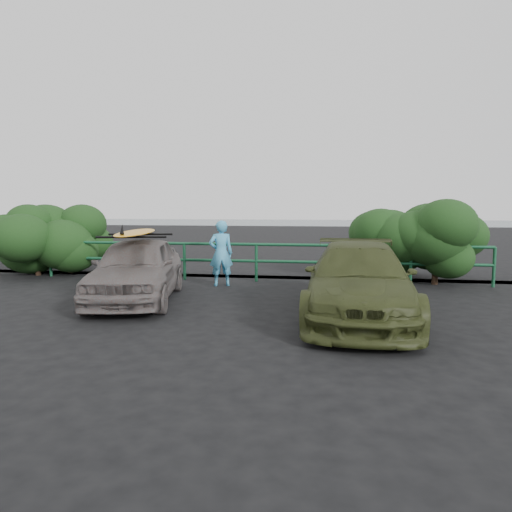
{
  "coord_description": "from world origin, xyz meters",
  "views": [
    {
      "loc": [
        2.78,
        -7.02,
        2.01
      ],
      "look_at": [
        1.45,
        1.9,
        1.03
      ],
      "focal_mm": 32.0,
      "sensor_mm": 36.0,
      "label": 1
    }
  ],
  "objects_px": {
    "olive_vehicle": "(358,281)",
    "surfboard": "(136,232)",
    "guardrail": "(220,262)",
    "sedan": "(137,269)",
    "man": "(221,253)"
  },
  "relations": [
    {
      "from": "guardrail",
      "to": "sedan",
      "type": "distance_m",
      "value": 3.08
    },
    {
      "from": "guardrail",
      "to": "man",
      "type": "height_order",
      "value": "man"
    },
    {
      "from": "sedan",
      "to": "olive_vehicle",
      "type": "height_order",
      "value": "sedan"
    },
    {
      "from": "man",
      "to": "guardrail",
      "type": "bearing_deg",
      "value": -94.33
    },
    {
      "from": "man",
      "to": "surfboard",
      "type": "relative_size",
      "value": 0.57
    },
    {
      "from": "olive_vehicle",
      "to": "man",
      "type": "relative_size",
      "value": 2.77
    },
    {
      "from": "guardrail",
      "to": "man",
      "type": "xyz_separation_m",
      "value": [
        0.21,
        -0.79,
        0.31
      ]
    },
    {
      "from": "guardrail",
      "to": "surfboard",
      "type": "height_order",
      "value": "surfboard"
    },
    {
      "from": "sedan",
      "to": "man",
      "type": "distance_m",
      "value": 2.47
    },
    {
      "from": "guardrail",
      "to": "surfboard",
      "type": "xyz_separation_m",
      "value": [
        -1.15,
        -2.85,
        0.94
      ]
    },
    {
      "from": "olive_vehicle",
      "to": "surfboard",
      "type": "relative_size",
      "value": 1.57
    },
    {
      "from": "guardrail",
      "to": "surfboard",
      "type": "relative_size",
      "value": 4.77
    },
    {
      "from": "olive_vehicle",
      "to": "man",
      "type": "xyz_separation_m",
      "value": [
        -3.21,
        2.87,
        0.16
      ]
    },
    {
      "from": "olive_vehicle",
      "to": "guardrail",
      "type": "bearing_deg",
      "value": 134.92
    },
    {
      "from": "surfboard",
      "to": "man",
      "type": "bearing_deg",
      "value": 44.98
    }
  ]
}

